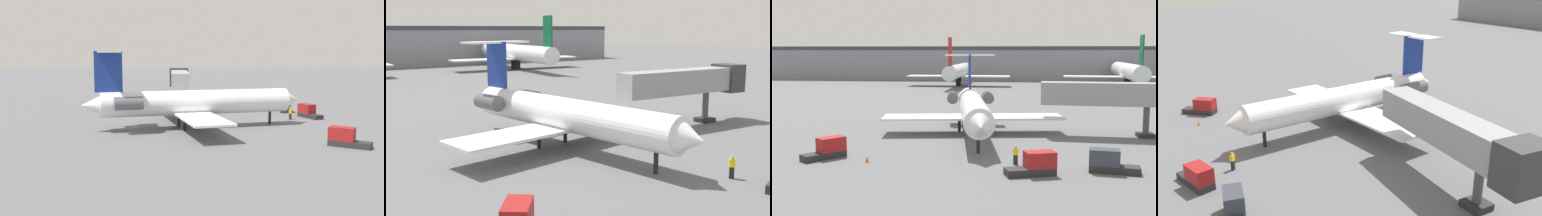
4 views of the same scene
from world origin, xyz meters
The scene contains 11 objects.
ground_plane centered at (0.00, 0.00, -0.05)m, with size 400.00×400.00×0.10m, color #5B5B60.
regional_jet centered at (-1.53, 0.86, 3.20)m, with size 21.73×27.50×9.36m.
jet_bridge centered at (15.85, 0.63, 4.83)m, with size 16.85×4.23×6.53m.
ground_crew_marshaller centered at (3.34, -13.50, 0.86)m, with size 0.47×0.47×1.69m.
baggage_tug_lead centered at (-13.88, -12.76, 0.84)m, with size 3.62×3.98×1.90m.
baggage_tug_trailing centered at (4.88, -16.70, 0.84)m, with size 4.23×2.48×1.90m.
baggage_tug_spare centered at (10.85, -15.29, 0.84)m, with size 4.19×2.11×1.90m.
traffic_cone_near centered at (-9.79, -14.01, 0.28)m, with size 0.36×0.36×0.55m.
terminal_building centered at (0.00, 106.21, 5.67)m, with size 167.67×21.31×11.31m.
parked_airliner_west_end centered at (-11.35, 72.76, 4.16)m, with size 28.66×34.04×13.12m.
parked_airliner_west_mid centered at (34.78, 73.63, 4.33)m, with size 34.28×40.52×13.48m.
Camera 3 is at (2.66, -51.93, 9.84)m, focal length 42.00 mm.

